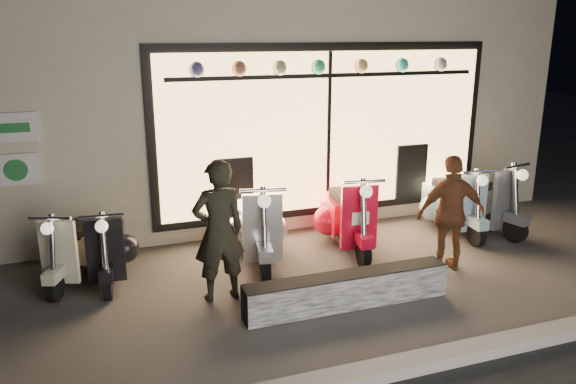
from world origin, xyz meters
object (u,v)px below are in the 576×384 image
graffiti_barrier (347,290)px  woman (451,214)px  scooter_red (345,215)px  man (219,231)px  scooter_silver (258,225)px

graffiti_barrier → woman: 1.86m
scooter_red → man: 2.41m
scooter_silver → woman: (2.22, -1.28, 0.31)m
woman → graffiti_barrier: bearing=27.5°
graffiti_barrier → woman: bearing=16.6°
scooter_silver → man: bearing=-115.3°
scooter_red → scooter_silver: bearing=-172.4°
graffiti_barrier → man: size_ratio=1.45×
scooter_red → man: (-2.12, -1.09, 0.39)m
scooter_silver → man: 1.39m
scooter_silver → woman: woman is taller
graffiti_barrier → man: man is taller
graffiti_barrier → woman: (1.70, 0.51, 0.57)m
graffiti_barrier → scooter_silver: bearing=106.5°
scooter_red → man: bearing=-145.2°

